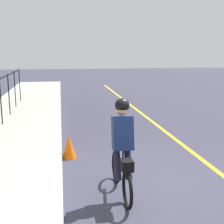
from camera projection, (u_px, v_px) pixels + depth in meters
ground_plane at (154, 185)px, 6.12m from camera, size 80.00×80.00×0.00m
cyclist_lead at (122, 149)px, 5.48m from camera, size 1.71×0.36×1.83m
traffic_cone_near at (69, 147)px, 7.61m from camera, size 0.36×0.36×0.58m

